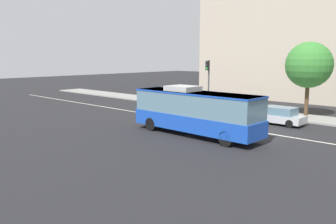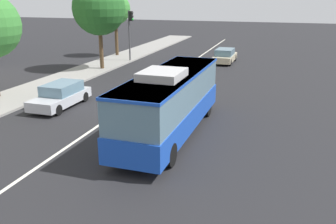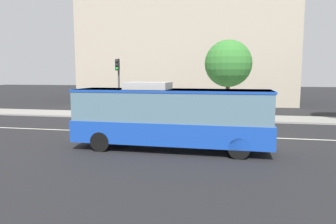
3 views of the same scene
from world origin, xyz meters
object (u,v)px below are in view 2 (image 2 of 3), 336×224
at_px(sedan_silver, 61,95).
at_px(traffic_light_near_corner, 130,27).
at_px(transit_bus, 170,99).
at_px(sedan_beige, 225,56).
at_px(street_tree_kerbside_left, 115,9).
at_px(street_tree_kerbside_centre, 99,9).

xyz_separation_m(sedan_silver, traffic_light_near_corner, (16.20, 2.26, 2.84)).
relative_size(transit_bus, traffic_light_near_corner, 1.93).
bearing_deg(transit_bus, sedan_beige, 2.70).
bearing_deg(street_tree_kerbside_left, sedan_silver, -164.57).
xyz_separation_m(sedan_silver, street_tree_kerbside_centre, (11.34, 3.12, 4.79)).
height_order(transit_bus, street_tree_kerbside_left, street_tree_kerbside_left).
xyz_separation_m(street_tree_kerbside_left, street_tree_kerbside_centre, (-7.67, -2.12, 0.35)).
bearing_deg(street_tree_kerbside_left, transit_bus, -148.47).
height_order(transit_bus, street_tree_kerbside_centre, street_tree_kerbside_centre).
bearing_deg(traffic_light_near_corner, transit_bus, -58.24).
height_order(traffic_light_near_corner, street_tree_kerbside_left, street_tree_kerbside_left).
relative_size(sedan_silver, traffic_light_near_corner, 0.87).
relative_size(sedan_silver, street_tree_kerbside_left, 0.65).
height_order(traffic_light_near_corner, street_tree_kerbside_centre, street_tree_kerbside_centre).
xyz_separation_m(transit_bus, traffic_light_near_corner, (18.63, 10.17, 1.75)).
distance_m(sedan_silver, traffic_light_near_corner, 16.60).
height_order(sedan_beige, street_tree_kerbside_left, street_tree_kerbside_left).
distance_m(sedan_silver, street_tree_kerbside_left, 20.21).
distance_m(sedan_beige, street_tree_kerbside_centre, 13.42).
distance_m(transit_bus, street_tree_kerbside_left, 25.38).
height_order(transit_bus, traffic_light_near_corner, traffic_light_near_corner).
relative_size(sedan_silver, sedan_beige, 0.99).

